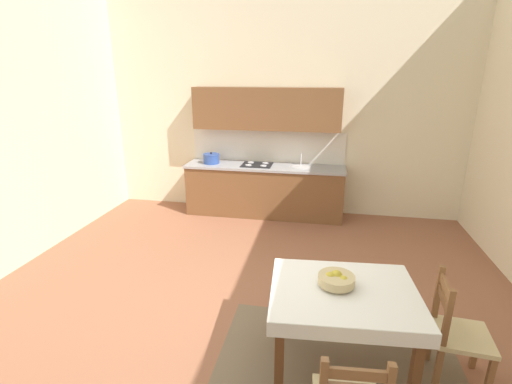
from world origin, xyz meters
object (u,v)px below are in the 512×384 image
Objects in this scene: kitchen_cabinetry at (265,167)px; dining_chair_window_side at (457,333)px; fruit_bowl at (336,279)px; dining_table at (343,305)px.

kitchen_cabinetry is 2.96× the size of dining_chair_window_side.
kitchen_cabinetry reaches higher than dining_chair_window_side.
kitchen_cabinetry is 4.07m from dining_chair_window_side.
dining_chair_window_side is at bearing -1.19° from fruit_bowl.
fruit_bowl reaches higher than dining_table.
fruit_bowl is at bearing 142.64° from dining_table.
kitchen_cabinetry is at bearing 109.49° from dining_table.
dining_table is 0.22m from fruit_bowl.
dining_table is 4.17× the size of fruit_bowl.
fruit_bowl is (-0.97, 0.02, 0.37)m from dining_chair_window_side.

